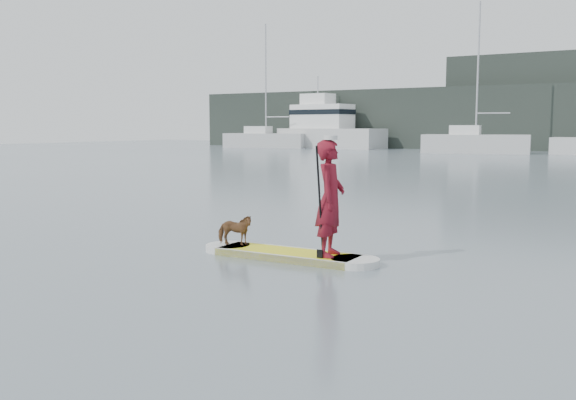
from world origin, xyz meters
The scene contains 10 objects.
ground centered at (0.00, 0.00, 0.00)m, with size 140.00×140.00×0.00m, color slate.
paddleboard centered at (-2.48, -1.54, 0.06)m, with size 3.30×0.88×0.12m.
paddler centered at (-1.69, -1.51, 1.07)m, with size 0.69×0.46×1.90m, color maroon.
white_cap centered at (-1.69, -1.51, 2.06)m, with size 0.22×0.22×0.07m, color silver.
dog centered at (-3.58, -1.57, 0.40)m, with size 0.30×0.66×0.55m, color brown.
paddle centered at (-1.74, -1.77, 0.80)m, with size 0.10×0.30×2.00m.
sailboat_a centered at (-33.99, 45.42, 0.89)m, with size 9.08×4.29×12.67m.
sailboat_c centered at (-11.55, 43.12, 0.91)m, with size 8.96×4.29×12.35m.
motor_yacht_b centered at (-27.97, 47.78, 2.06)m, with size 11.46×4.93×7.34m.
shore_building_west centered at (-10.00, 54.00, 4.50)m, with size 14.00×4.00×9.00m, color black.
Camera 1 is at (3.14, -10.74, 2.24)m, focal length 40.00 mm.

